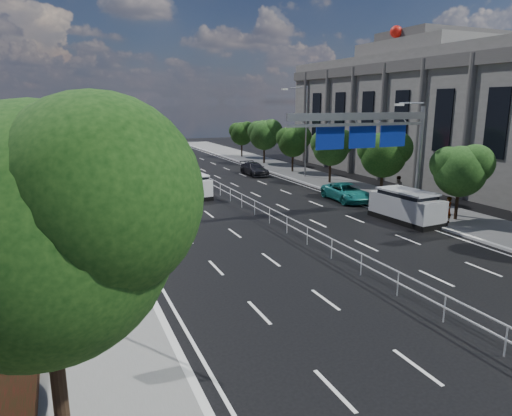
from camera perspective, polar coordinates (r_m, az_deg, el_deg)
ground at (r=19.74m, az=15.69°, el=-9.65°), size 160.00×160.00×0.00m
sidewalk_near at (r=15.85m, az=-20.36°, el=-15.63°), size 5.00×140.00×0.14m
kerb_near at (r=16.08m, az=-11.16°, el=-14.57°), size 0.25×140.00×0.15m
median_fence at (r=38.97m, az=-5.30°, el=2.79°), size 0.05×85.00×1.02m
hedge_near at (r=20.36m, az=-26.36°, el=-8.77°), size 1.00×36.00×0.44m
toilet_sign at (r=14.74m, az=-19.12°, el=-5.53°), size 1.62×0.18×4.34m
overhead_gantry at (r=30.38m, az=14.48°, el=9.19°), size 10.24×0.38×7.45m
streetlight_far at (r=45.82m, az=5.96°, el=10.22°), size 2.78×2.40×9.00m
civic_hall at (r=50.54m, az=21.77°, el=10.85°), size 14.40×36.00×14.35m
near_tree_big at (r=9.73m, az=-24.93°, el=-1.22°), size 5.72×5.33×7.71m
near_tree_back at (r=32.11m, az=-23.65°, el=6.92°), size 4.84×4.51×6.69m
far_tree_c at (r=31.37m, az=24.26°, el=4.55°), size 3.52×3.28×4.94m
far_tree_d at (r=36.79m, az=15.73°, el=6.73°), size 3.85×3.59×5.34m
far_tree_e at (r=42.87m, az=9.41°, el=7.71°), size 3.63×3.38×5.13m
far_tree_f at (r=49.34m, az=4.70°, el=8.45°), size 3.52×3.28×5.02m
far_tree_g at (r=56.04m, az=1.09°, el=9.32°), size 3.96×3.69×5.45m
far_tree_h at (r=62.96m, az=-1.76°, el=9.43°), size 3.41×3.18×4.91m
white_minivan at (r=37.03m, az=-8.06°, el=2.83°), size 2.36×4.58×1.91m
red_bus at (r=51.44m, az=-14.98°, el=6.26°), size 2.79×11.11×3.31m
near_car_silver at (r=47.02m, az=-9.79°, el=4.71°), size 2.11×4.53×1.50m
near_car_dark at (r=62.99m, az=-16.94°, el=6.50°), size 1.96×5.09×1.65m
silver_minivan at (r=30.59m, az=18.28°, el=0.22°), size 2.40×4.99×2.02m
parked_car_teal at (r=35.90m, az=11.23°, el=1.95°), size 2.49×4.95×1.34m
parked_car_dark at (r=47.76m, az=-0.21°, el=4.91°), size 1.85×4.50×1.30m
pedestrian_a at (r=30.57m, az=22.83°, el=-0.20°), size 0.63×0.43×1.67m
pedestrian_b at (r=36.87m, az=17.27°, el=2.47°), size 1.08×0.99×1.79m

